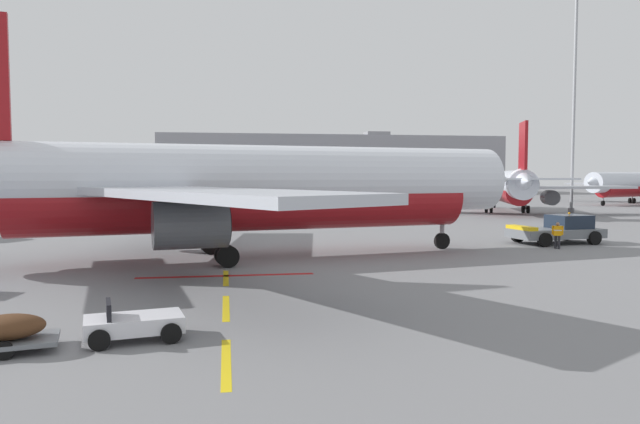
% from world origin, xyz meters
% --- Properties ---
extents(ground, '(400.00, 400.00, 0.00)m').
position_xyz_m(ground, '(40.00, 40.00, 0.00)').
color(ground, slate).
extents(apron_paint_markings, '(8.00, 98.66, 0.01)m').
position_xyz_m(apron_paint_markings, '(18.00, 39.32, 0.00)').
color(apron_paint_markings, yellow).
rests_on(apron_paint_markings, ground).
extents(airliner_foreground, '(34.70, 34.04, 12.20)m').
position_xyz_m(airliner_foreground, '(18.96, 27.55, 3.95)').
color(airliner_foreground, silver).
rests_on(airliner_foreground, ground).
extents(pushback_tug, '(6.32, 3.81, 2.08)m').
position_xyz_m(pushback_tug, '(40.02, 31.46, 0.90)').
color(pushback_tug, slate).
rests_on(pushback_tug, ground).
extents(airliner_far_center, '(27.23, 28.17, 10.10)m').
position_xyz_m(airliner_far_center, '(52.11, 63.09, 3.27)').
color(airliner_far_center, silver).
rests_on(airliner_far_center, ground).
extents(airliner_far_right, '(26.84, 25.60, 9.74)m').
position_xyz_m(airliner_far_right, '(29.20, 101.03, 3.15)').
color(airliner_far_right, silver).
rests_on(airliner_far_right, ground).
extents(baggage_train, '(8.71, 3.26, 1.14)m').
position_xyz_m(baggage_train, '(12.50, 11.21, 0.52)').
color(baggage_train, silver).
rests_on(baggage_train, ground).
extents(ground_crew_worker, '(0.59, 0.40, 1.66)m').
position_xyz_m(ground_crew_worker, '(38.31, 28.73, 0.94)').
color(ground_crew_worker, '#232328').
rests_on(ground_crew_worker, ground).
extents(apron_light_mast_far, '(1.80, 1.80, 26.63)m').
position_xyz_m(apron_light_mast_far, '(59.36, 60.64, 16.43)').
color(apron_light_mast_far, slate).
rests_on(apron_light_mast_far, ground).
extents(terminal_satellite, '(84.27, 26.27, 15.90)m').
position_xyz_m(terminal_satellite, '(44.56, 145.58, 7.16)').
color(terminal_satellite, gray).
rests_on(terminal_satellite, ground).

